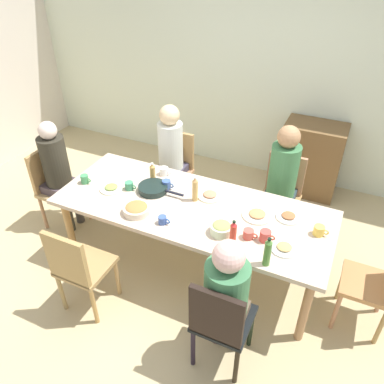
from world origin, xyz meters
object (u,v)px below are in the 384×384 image
Objects in this scene: chair_4 at (281,192)px; plate_1 at (257,215)px; person_3 at (57,169)px; cup_5 at (163,220)px; chair_1 at (175,166)px; cup_4 at (265,236)px; cup_6 at (164,171)px; plate_4 at (288,217)px; bottle_3 at (153,173)px; plate_3 at (284,248)px; plate_0 at (111,188)px; bowl_1 at (221,228)px; chair_2 at (78,266)px; cup_7 at (249,234)px; bottle_2 at (233,233)px; person_1 at (170,151)px; person_0 at (227,292)px; plate_2 at (210,195)px; bowl_0 at (137,209)px; chair_0 at (220,321)px; dining_table at (192,212)px; cup_2 at (85,179)px; side_cabinet at (310,159)px; chair_3 at (55,184)px; chair_5 at (380,281)px; cup_1 at (129,186)px; serving_pan at (153,188)px; cup_0 at (167,184)px; person_4 at (282,176)px; bottle_0 at (195,189)px.

chair_4 is 3.47× the size of plate_1.
chair_4 is at bearing 21.89° from person_3.
chair_1 is at bearing 112.89° from cup_5.
cup_6 is at bearing 156.22° from cup_4.
plate_4 is 1.33m from bottle_3.
plate_3 is (1.50, -1.07, 0.24)m from chair_1.
plate_0 is 1.04× the size of plate_4.
bottle_3 is (0.29, 0.28, 0.08)m from plate_0.
bowl_1 reaches higher than cup_5.
cup_4 is at bearing 27.42° from chair_2.
cup_7 is 0.16m from bottle_2.
cup_4 is (1.34, -0.94, 0.02)m from person_1.
person_0 is at bearing -19.78° from person_3.
plate_1 and plate_2 have the same top height.
cup_7 is (1.06, -0.55, -0.00)m from cup_6.
chair_1 reaches higher than cup_4.
bowl_0 is at bearing -175.70° from bowl_1.
cup_6 is (-1.09, 1.22, 0.26)m from chair_0.
person_0 is 4.54× the size of plate_1.
plate_3 is (0.88, -0.20, 0.08)m from dining_table.
side_cabinet is (1.85, 1.90, -0.33)m from cup_2.
bottle_2 is at bearing -8.32° from chair_3.
chair_5 reaches higher than cup_6.
cup_2 is 2.67m from side_cabinet.
plate_2 is 0.58m from cup_6.
cup_4 is at bearing -61.70° from plate_1.
cup_1 is at bearing -123.64° from bottle_3.
plate_4 is 1.63m from side_cabinet.
bowl_0 is (-1.01, 0.48, 0.06)m from person_0.
serving_pan is at bearing 141.58° from person_0.
chair_0 is 7.61× the size of cup_0.
person_3 is 10.08× the size of cup_4.
chair_3 is 7.48× the size of cup_7.
chair_3 is at bearing -177.30° from plate_1.
person_4 is (2.24, 0.77, 0.26)m from chair_3.
plate_2 is 1.22m from cup_2.
chair_2 is 1.80m from plate_4.
plate_2 is 0.18m from bottle_0.
bottle_2 is at bearing -34.49° from cup_6.
chair_0 is at bearing -139.20° from chair_5.
bottle_3 is (-1.13, -0.58, 0.06)m from person_4.
plate_4 is (0.73, -0.01, 0.00)m from plate_2.
side_cabinet is at bearing 86.99° from person_0.
plate_0 is 1.20× the size of bowl_1.
dining_table is at bearing 161.65° from cup_7.
cup_5 is at bearing -121.95° from chair_4.
bottle_3 is at bearing 168.20° from bottle_0.
person_3 is at bearing 0.00° from chair_3.
chair_2 and side_cabinet have the same top height.
plate_2 is at bearing 65.67° from dining_table.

